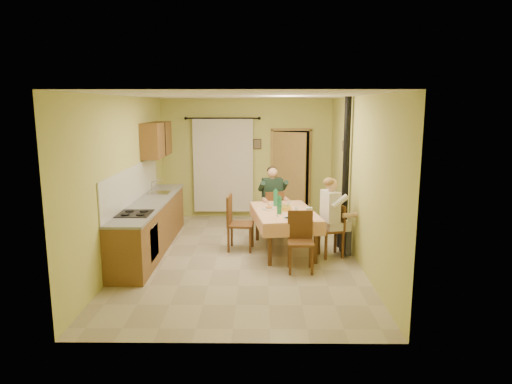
{
  "coord_description": "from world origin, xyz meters",
  "views": [
    {
      "loc": [
        0.33,
        -7.73,
        2.64
      ],
      "look_at": [
        0.25,
        0.1,
        1.15
      ],
      "focal_mm": 32.0,
      "sensor_mm": 36.0,
      "label": 1
    }
  ],
  "objects_px": {
    "chair_far": "(273,221)",
    "man_right": "(332,208)",
    "chair_left": "(240,234)",
    "man_far": "(273,193)",
    "chair_near": "(300,254)",
    "stove_flue": "(345,194)",
    "chair_right": "(331,240)",
    "dining_table": "(284,231)"
  },
  "relations": [
    {
      "from": "stove_flue",
      "to": "chair_left",
      "type": "bearing_deg",
      "value": -174.52
    },
    {
      "from": "chair_right",
      "to": "man_far",
      "type": "height_order",
      "value": "man_far"
    },
    {
      "from": "chair_left",
      "to": "man_right",
      "type": "relative_size",
      "value": 0.74
    },
    {
      "from": "man_far",
      "to": "man_right",
      "type": "distance_m",
      "value": 1.68
    },
    {
      "from": "chair_near",
      "to": "man_far",
      "type": "height_order",
      "value": "man_far"
    },
    {
      "from": "chair_far",
      "to": "chair_right",
      "type": "bearing_deg",
      "value": -65.73
    },
    {
      "from": "chair_far",
      "to": "chair_left",
      "type": "relative_size",
      "value": 0.91
    },
    {
      "from": "man_right",
      "to": "dining_table",
      "type": "bearing_deg",
      "value": 55.25
    },
    {
      "from": "chair_near",
      "to": "chair_right",
      "type": "bearing_deg",
      "value": -128.89
    },
    {
      "from": "chair_left",
      "to": "man_far",
      "type": "height_order",
      "value": "man_far"
    },
    {
      "from": "chair_right",
      "to": "chair_left",
      "type": "relative_size",
      "value": 0.91
    },
    {
      "from": "chair_left",
      "to": "stove_flue",
      "type": "relative_size",
      "value": 0.37
    },
    {
      "from": "stove_flue",
      "to": "dining_table",
      "type": "bearing_deg",
      "value": -167.03
    },
    {
      "from": "chair_left",
      "to": "chair_right",
      "type": "bearing_deg",
      "value": 82.65
    },
    {
      "from": "chair_near",
      "to": "stove_flue",
      "type": "height_order",
      "value": "stove_flue"
    },
    {
      "from": "chair_far",
      "to": "man_right",
      "type": "distance_m",
      "value": 1.77
    },
    {
      "from": "chair_right",
      "to": "man_far",
      "type": "bearing_deg",
      "value": 21.79
    },
    {
      "from": "chair_near",
      "to": "chair_left",
      "type": "distance_m",
      "value": 1.51
    },
    {
      "from": "man_right",
      "to": "chair_far",
      "type": "bearing_deg",
      "value": 21.57
    },
    {
      "from": "man_right",
      "to": "stove_flue",
      "type": "relative_size",
      "value": 0.5
    },
    {
      "from": "chair_near",
      "to": "chair_right",
      "type": "xyz_separation_m",
      "value": [
        0.62,
        0.75,
        -0.0
      ]
    },
    {
      "from": "chair_right",
      "to": "man_far",
      "type": "relative_size",
      "value": 0.67
    },
    {
      "from": "chair_near",
      "to": "stove_flue",
      "type": "bearing_deg",
      "value": -124.9
    },
    {
      "from": "chair_left",
      "to": "man_far",
      "type": "bearing_deg",
      "value": 152.52
    },
    {
      "from": "chair_far",
      "to": "man_far",
      "type": "distance_m",
      "value": 0.59
    },
    {
      "from": "chair_right",
      "to": "chair_left",
      "type": "height_order",
      "value": "chair_left"
    },
    {
      "from": "chair_right",
      "to": "chair_left",
      "type": "bearing_deg",
      "value": 62.52
    },
    {
      "from": "chair_far",
      "to": "chair_near",
      "type": "distance_m",
      "value": 2.12
    },
    {
      "from": "chair_far",
      "to": "stove_flue",
      "type": "bearing_deg",
      "value": -43.59
    },
    {
      "from": "chair_left",
      "to": "man_right",
      "type": "distance_m",
      "value": 1.77
    },
    {
      "from": "chair_far",
      "to": "man_right",
      "type": "height_order",
      "value": "man_right"
    },
    {
      "from": "chair_near",
      "to": "stove_flue",
      "type": "xyz_separation_m",
      "value": [
        0.93,
        1.3,
        0.73
      ]
    },
    {
      "from": "chair_far",
      "to": "chair_right",
      "type": "height_order",
      "value": "chair_far"
    },
    {
      "from": "dining_table",
      "to": "stove_flue",
      "type": "relative_size",
      "value": 0.68
    },
    {
      "from": "stove_flue",
      "to": "chair_right",
      "type": "bearing_deg",
      "value": -119.43
    },
    {
      "from": "chair_near",
      "to": "chair_right",
      "type": "distance_m",
      "value": 0.97
    },
    {
      "from": "chair_right",
      "to": "chair_left",
      "type": "distance_m",
      "value": 1.68
    },
    {
      "from": "chair_far",
      "to": "chair_near",
      "type": "xyz_separation_m",
      "value": [
        0.39,
        -2.08,
        0.0
      ]
    },
    {
      "from": "dining_table",
      "to": "man_right",
      "type": "xyz_separation_m",
      "value": [
        0.81,
        -0.29,
        0.5
      ]
    },
    {
      "from": "man_far",
      "to": "stove_flue",
      "type": "xyz_separation_m",
      "value": [
        1.32,
        -0.8,
        0.15
      ]
    },
    {
      "from": "man_far",
      "to": "chair_far",
      "type": "bearing_deg",
      "value": -90.0
    },
    {
      "from": "dining_table",
      "to": "man_far",
      "type": "relative_size",
      "value": 1.36
    }
  ]
}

